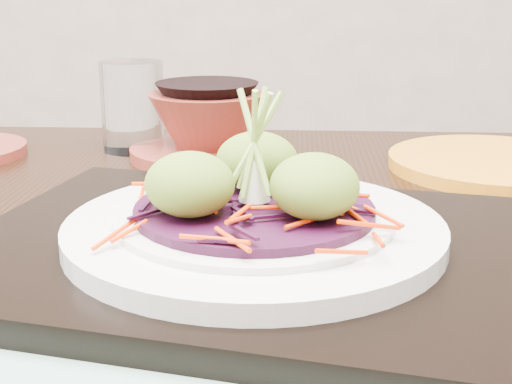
{
  "coord_description": "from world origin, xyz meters",
  "views": [
    {
      "loc": [
        0.05,
        -0.42,
        0.94
      ],
      "look_at": [
        0.02,
        0.04,
        0.8
      ],
      "focal_mm": 50.0,
      "sensor_mm": 36.0,
      "label": 1
    }
  ],
  "objects_px": {
    "white_plate": "(254,228)",
    "terracotta_bowl_set": "(208,129)",
    "serving_tray": "(254,252)",
    "water_glass": "(133,106)",
    "yellow_plate": "(495,163)",
    "dining_table": "(236,362)"
  },
  "relations": [
    {
      "from": "white_plate",
      "to": "terracotta_bowl_set",
      "type": "distance_m",
      "value": 0.31
    },
    {
      "from": "serving_tray",
      "to": "water_glass",
      "type": "bearing_deg",
      "value": 126.51
    },
    {
      "from": "yellow_plate",
      "to": "water_glass",
      "type": "bearing_deg",
      "value": 170.29
    },
    {
      "from": "dining_table",
      "to": "terracotta_bowl_set",
      "type": "relative_size",
      "value": 6.23
    },
    {
      "from": "white_plate",
      "to": "terracotta_bowl_set",
      "type": "relative_size",
      "value": 1.28
    },
    {
      "from": "white_plate",
      "to": "terracotta_bowl_set",
      "type": "height_order",
      "value": "terracotta_bowl_set"
    },
    {
      "from": "dining_table",
      "to": "serving_tray",
      "type": "xyz_separation_m",
      "value": [
        0.02,
        -0.05,
        0.11
      ]
    },
    {
      "from": "white_plate",
      "to": "water_glass",
      "type": "distance_m",
      "value": 0.37
    },
    {
      "from": "serving_tray",
      "to": "terracotta_bowl_set",
      "type": "relative_size",
      "value": 1.96
    },
    {
      "from": "serving_tray",
      "to": "white_plate",
      "type": "distance_m",
      "value": 0.02
    },
    {
      "from": "serving_tray",
      "to": "terracotta_bowl_set",
      "type": "height_order",
      "value": "terracotta_bowl_set"
    },
    {
      "from": "white_plate",
      "to": "yellow_plate",
      "type": "xyz_separation_m",
      "value": [
        0.23,
        0.27,
        -0.02
      ]
    },
    {
      "from": "serving_tray",
      "to": "water_glass",
      "type": "distance_m",
      "value": 0.37
    },
    {
      "from": "yellow_plate",
      "to": "white_plate",
      "type": "bearing_deg",
      "value": -130.35
    },
    {
      "from": "terracotta_bowl_set",
      "to": "dining_table",
      "type": "bearing_deg",
      "value": -79.03
    },
    {
      "from": "dining_table",
      "to": "serving_tray",
      "type": "relative_size",
      "value": 3.18
    },
    {
      "from": "terracotta_bowl_set",
      "to": "serving_tray",
      "type": "bearing_deg",
      "value": -77.62
    },
    {
      "from": "serving_tray",
      "to": "terracotta_bowl_set",
      "type": "distance_m",
      "value": 0.31
    },
    {
      "from": "dining_table",
      "to": "white_plate",
      "type": "height_order",
      "value": "white_plate"
    },
    {
      "from": "dining_table",
      "to": "yellow_plate",
      "type": "bearing_deg",
      "value": 42.13
    },
    {
      "from": "serving_tray",
      "to": "water_glass",
      "type": "xyz_separation_m",
      "value": [
        -0.15,
        0.34,
        0.04
      ]
    },
    {
      "from": "white_plate",
      "to": "yellow_plate",
      "type": "bearing_deg",
      "value": 49.65
    }
  ]
}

